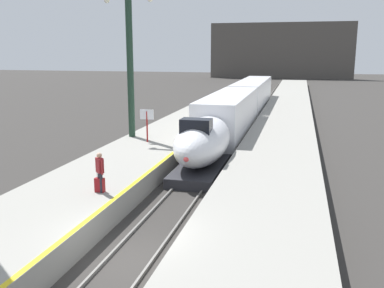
# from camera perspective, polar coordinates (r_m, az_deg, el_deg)

# --- Properties ---
(ground_plane) EXTENTS (260.00, 260.00, 0.00)m
(ground_plane) POSITION_cam_1_polar(r_m,az_deg,el_deg) (14.82, -8.35, -15.24)
(ground_plane) COLOR #33302D
(platform_left) EXTENTS (4.80, 110.00, 1.05)m
(platform_left) POSITION_cam_1_polar(r_m,az_deg,el_deg) (38.51, -0.01, 2.81)
(platform_left) COLOR gray
(platform_left) RESTS_ON ground
(platform_right) EXTENTS (4.80, 110.00, 1.05)m
(platform_right) POSITION_cam_1_polar(r_m,az_deg,el_deg) (37.41, 12.13, 2.26)
(platform_right) COLOR gray
(platform_right) RESTS_ON ground
(platform_left_safety_stripe) EXTENTS (0.20, 107.80, 0.01)m
(platform_left_safety_stripe) POSITION_cam_1_polar(r_m,az_deg,el_deg) (37.95, 3.34, 3.46)
(platform_left_safety_stripe) COLOR yellow
(platform_left_safety_stripe) RESTS_ON platform_left
(rail_main_left) EXTENTS (0.08, 110.00, 0.12)m
(rail_main_left) POSITION_cam_1_polar(r_m,az_deg,el_deg) (40.62, 5.46, 2.58)
(rail_main_left) COLOR slate
(rail_main_left) RESTS_ON ground
(rail_main_right) EXTENTS (0.08, 110.00, 0.12)m
(rail_main_right) POSITION_cam_1_polar(r_m,az_deg,el_deg) (40.42, 7.57, 2.49)
(rail_main_right) COLOR slate
(rail_main_right) RESTS_ON ground
(highspeed_train_main) EXTENTS (2.92, 38.91, 3.60)m
(highspeed_train_main) POSITION_cam_1_polar(r_m,az_deg,el_deg) (39.06, 6.34, 4.94)
(highspeed_train_main) COLOR silver
(highspeed_train_main) RESTS_ON ground
(station_column_mid) EXTENTS (4.00, 0.68, 9.98)m
(station_column_mid) POSITION_cam_1_polar(r_m,az_deg,el_deg) (29.39, -8.29, 12.45)
(station_column_mid) COLOR #1E3828
(station_column_mid) RESTS_ON platform_left
(passenger_near_edge) EXTENTS (0.45, 0.42, 1.69)m
(passenger_near_edge) POSITION_cam_1_polar(r_m,az_deg,el_deg) (18.13, -12.14, -3.29)
(passenger_near_edge) COLOR #23232D
(passenger_near_edge) RESTS_ON platform_left
(rolling_suitcase) EXTENTS (0.40, 0.22, 0.98)m
(rolling_suitcase) POSITION_cam_1_polar(r_m,az_deg,el_deg) (18.35, -12.15, -5.33)
(rolling_suitcase) COLOR maroon
(rolling_suitcase) RESTS_ON platform_left
(departure_info_board) EXTENTS (0.90, 0.10, 2.12)m
(departure_info_board) POSITION_cam_1_polar(r_m,az_deg,el_deg) (27.74, -6.01, 3.33)
(departure_info_board) COLOR maroon
(departure_info_board) RESTS_ON platform_left
(terminus_back_wall) EXTENTS (36.00, 2.00, 14.00)m
(terminus_back_wall) POSITION_cam_1_polar(r_m,az_deg,el_deg) (114.23, 11.70, 12.04)
(terminus_back_wall) COLOR #4C4742
(terminus_back_wall) RESTS_ON ground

